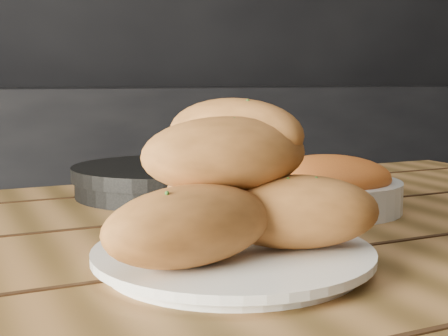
# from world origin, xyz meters

# --- Properties ---
(counter) EXTENTS (2.80, 0.60, 0.90)m
(counter) POSITION_xyz_m (0.00, 1.70, 0.45)
(counter) COLOR black
(counter) RESTS_ON ground
(table) EXTENTS (1.40, 0.84, 0.75)m
(table) POSITION_xyz_m (-0.05, 0.44, 0.64)
(table) COLOR olive
(table) RESTS_ON ground
(plate) EXTENTS (0.26, 0.26, 0.02)m
(plate) POSITION_xyz_m (-0.08, 0.33, 0.76)
(plate) COLOR white
(plate) RESTS_ON table
(bread_rolls) EXTENTS (0.28, 0.22, 0.14)m
(bread_rolls) POSITION_xyz_m (-0.08, 0.34, 0.83)
(bread_rolls) COLOR #AF6930
(bread_rolls) RESTS_ON plate
(skillet) EXTENTS (0.38, 0.27, 0.05)m
(skillet) POSITION_xyz_m (-0.02, 0.71, 0.77)
(skillet) COLOR black
(skillet) RESTS_ON table
(bowl) EXTENTS (0.19, 0.19, 0.07)m
(bowl) POSITION_xyz_m (0.15, 0.51, 0.78)
(bowl) COLOR white
(bowl) RESTS_ON table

